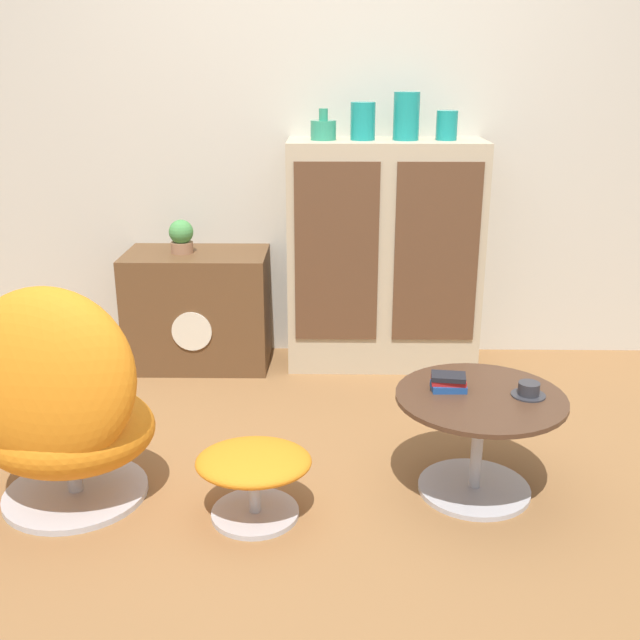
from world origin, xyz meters
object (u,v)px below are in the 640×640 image
Objects in this scene: vase_leftmost at (323,129)px; book_stack at (448,382)px; vase_inner_left at (363,121)px; ottoman at (254,469)px; vase_rightmost at (447,125)px; egg_chair at (58,407)px; vase_inner_right at (406,116)px; potted_plant at (181,236)px; teacup at (529,391)px; coffee_table at (478,430)px; tv_console at (199,309)px; sideboard at (384,256)px.

vase_leftmost is 1.60m from book_stack.
ottoman is at bearing -105.83° from vase_inner_left.
egg_chair is at bearing -137.03° from vase_rightmost.
vase_inner_right is 1.70× the size of book_stack.
book_stack is at bearing -69.34° from vase_leftmost.
vase_rightmost is at bearing 0.00° from vase_inner_right.
egg_chair is 1.46m from potted_plant.
potted_plant is 2.02m from teacup.
vase_leftmost is at bearing 120.07° from teacup.
book_stack is at bearing 17.76° from ottoman.
egg_chair is at bearing 174.57° from ottoman.
coffee_table is 1.71m from vase_inner_right.
vase_inner_left reaches higher than teacup.
vase_inner_right is 1.56m from book_stack.
teacup is (0.17, -0.00, 0.16)m from coffee_table.
vase_leftmost is at bearing 2.66° from tv_console.
vase_inner_left is at bearing 180.00° from vase_inner_right.
egg_chair is 6.41× the size of book_stack.
ottoman is 2.38× the size of potted_plant.
sideboard is 1.66m from ottoman.
vase_inner_right reaches higher than egg_chair.
book_stack is (-0.13, -1.29, -0.84)m from vase_rightmost.
vase_leftmost is 0.92m from potted_plant.
teacup is (0.15, -1.34, -0.85)m from vase_rightmost.
vase_inner_right reaches higher than vase_leftmost.
vase_inner_left reaches higher than book_stack.
sideboard is 6.85× the size of potted_plant.
vase_inner_left reaches higher than vase_leftmost.
vase_inner_left is (-0.12, 0.00, 0.69)m from sideboard.
sideboard is at bearing 101.84° from coffee_table.
ottoman is at bearing -169.88° from teacup.
book_stack reaches higher than teacup.
sideboard is at bearing 69.94° from ottoman.
egg_chair is 0.74m from ottoman.
potted_plant is at bearing 82.33° from egg_chair.
vase_leftmost is at bearing 180.00° from vase_inner_left.
egg_chair is 5.68× the size of vase_leftmost.
vase_inner_left is at bearing 74.17° from ottoman.
potted_plant reaches higher than coffee_table.
teacup is (1.00, 0.18, 0.23)m from ottoman.
vase_inner_left is (-0.40, 1.33, 1.04)m from coffee_table.
vase_inner_left reaches higher than sideboard.
vase_inner_left is 0.22m from vase_inner_right.
sideboard is at bearing 108.77° from teacup.
vase_inner_left is 0.79× the size of vase_inner_right.
vase_inner_left reaches higher than egg_chair.
vase_inner_left is (0.43, 1.51, 1.10)m from ottoman.
vase_inner_right is at bearing 180.00° from vase_rightmost.
vase_inner_right reaches higher than vase_rightmost.
egg_chair is 2.05m from vase_inner_left.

